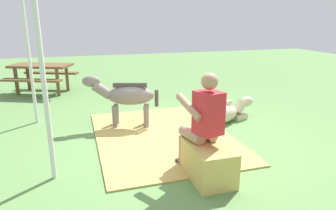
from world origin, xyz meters
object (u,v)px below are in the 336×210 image
Objects in this scene: tent_pole_right at (30,60)px; picnic_bench at (41,71)px; hay_bale at (208,162)px; tent_pole_left at (44,85)px; person_seated at (203,120)px; pony_lying at (222,113)px; pony_standing at (125,96)px.

picnic_bench is (2.50, 0.08, -0.61)m from tent_pole_right.
tent_pole_left reaches higher than hay_bale.
person_seated is 1.91m from tent_pole_left.
tent_pole_right is at bearing -178.28° from picnic_bench.
pony_lying is 0.57× the size of tent_pole_left.
person_seated is 2.09m from pony_lying.
tent_pole_left reaches higher than picnic_bench.
hay_bale is 5.88m from picnic_bench.
pony_standing is 1.84m from pony_lying.
tent_pole_right reaches higher than pony_lying.
hay_bale reaches higher than pony_lying.
person_seated reaches higher than picnic_bench.
person_seated is at bearing -140.76° from tent_pole_right.
tent_pole_right is at bearing 65.62° from pony_standing.
hay_bale is at bearing -171.41° from person_seated.
hay_bale is at bearing -107.23° from tent_pole_left.
pony_standing is 2.07m from tent_pole_left.
picnic_bench reaches higher than hay_bale.
person_seated reaches higher than hay_bale.
pony_lying is at bearing -34.23° from person_seated.
hay_bale is 0.53m from person_seated.
person_seated is 0.56× the size of tent_pole_left.
hay_bale is 2.14m from pony_lying.
tent_pole_left is (0.57, 1.83, 0.97)m from hay_bale.
pony_lying is at bearing -107.37° from tent_pole_right.
pony_standing is (2.16, 0.65, 0.36)m from hay_bale.
pony_lying is 0.72× the size of picnic_bench.
person_seated is at bearing -102.73° from tent_pole_left.
pony_lying is at bearing -66.73° from tent_pole_left.
tent_pole_right reaches higher than hay_bale.
pony_lying is (1.67, -1.14, -0.53)m from person_seated.
pony_standing is 0.97× the size of pony_lying.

